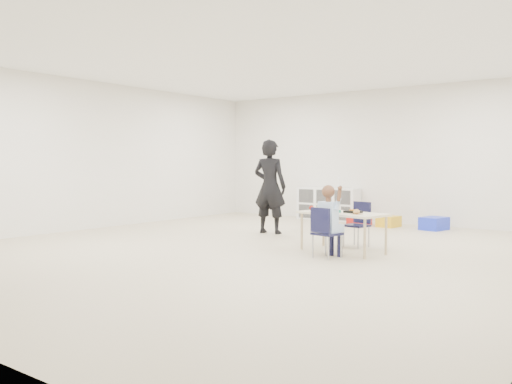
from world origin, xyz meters
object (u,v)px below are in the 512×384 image
Objects in this scene: adult at (270,187)px; cubby_shelf at (328,204)px; chair_near at (327,233)px; child at (327,218)px; table at (343,232)px.

cubby_shelf is at bearing -93.19° from adult.
child reaches higher than chair_near.
child is 4.87m from cubby_shelf.
adult is (-2.00, 1.06, 0.55)m from table.
adult is at bearing 152.13° from child.
table is at bearing 142.37° from adult.
table is 0.60m from child.
chair_near is at bearing 132.37° from adult.
child is at bearing 0.00° from chair_near.
cubby_shelf is at bearing 131.80° from table.
table is 0.55m from chair_near.
adult reaches higher than cubby_shelf.
child reaches higher than table.
cubby_shelf reaches higher than chair_near.
cubby_shelf is (-2.36, 4.26, 0.02)m from chair_near.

